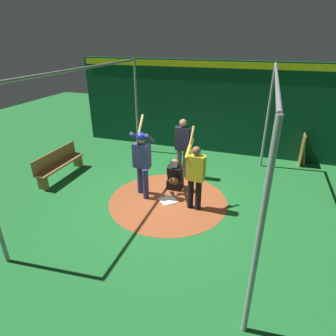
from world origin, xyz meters
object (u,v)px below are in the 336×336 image
at_px(umpire, 183,145).
at_px(batter, 142,158).
at_px(catcher, 175,177).
at_px(bench, 59,163).
at_px(baseball_0, 183,190).
at_px(home_plate, 168,200).
at_px(bat_rack, 302,150).
at_px(visitor, 195,174).

bearing_deg(umpire, batter, -25.05).
distance_m(catcher, bench, 3.58).
bearing_deg(baseball_0, umpire, -162.53).
bearing_deg(home_plate, umpire, -177.95).
distance_m(home_plate, bat_rack, 5.14).
bearing_deg(baseball_0, visitor, 34.07).
height_order(home_plate, bench, bench).
xyz_separation_m(home_plate, bat_rack, (-3.75, 3.49, 0.48)).
relative_size(batter, bench, 1.12).
bearing_deg(batter, bench, -94.15).
relative_size(visitor, bat_rack, 1.93).
relative_size(home_plate, batter, 0.20).
bearing_deg(batter, umpire, 154.95).
bearing_deg(umpire, bat_rack, 122.02).
bearing_deg(visitor, catcher, -133.23).
distance_m(home_plate, baseball_0, 0.65).
xyz_separation_m(catcher, bat_rack, (-3.06, 3.52, 0.14)).
xyz_separation_m(bat_rack, baseball_0, (3.13, -3.26, -0.45)).
bearing_deg(bat_rack, home_plate, -43.01).
distance_m(catcher, baseball_0, 0.41).
distance_m(home_plate, catcher, 0.77).
xyz_separation_m(home_plate, umpire, (-1.53, -0.05, 1.01)).
bearing_deg(catcher, batter, -49.02).
bearing_deg(bench, batter, 85.85).
relative_size(batter, visitor, 1.05).
height_order(catcher, bench, catcher).
relative_size(batter, baseball_0, 28.76).
bearing_deg(baseball_0, bench, -84.98).
xyz_separation_m(visitor, baseball_0, (-0.73, -0.50, -0.92)).
bearing_deg(visitor, bat_rack, 148.16).
height_order(home_plate, baseball_0, baseball_0).
xyz_separation_m(bench, baseball_0, (-0.34, 3.82, -0.41)).
distance_m(umpire, bench, 3.79).
bearing_deg(visitor, batter, -93.76).
relative_size(home_plate, umpire, 0.23).
xyz_separation_m(catcher, baseball_0, (0.07, 0.26, -0.31)).
bearing_deg(bench, baseball_0, 95.02).
xyz_separation_m(visitor, bench, (-0.40, -4.31, -0.51)).
height_order(catcher, umpire, umpire).
bearing_deg(bench, catcher, 96.57).
xyz_separation_m(batter, bench, (-0.21, -2.85, -0.64)).
distance_m(batter, visitor, 1.48).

